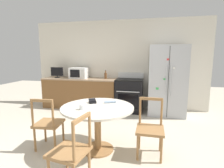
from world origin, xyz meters
TOP-DOWN VIEW (x-y plane):
  - ground_plane at (0.00, 0.00)m, footprint 14.00×14.00m
  - back_wall at (0.00, 2.65)m, footprint 5.20×0.10m
  - kitchen_counter at (-1.09, 2.29)m, footprint 2.24×0.64m
  - refrigerator at (1.41, 2.21)m, footprint 0.95×0.77m
  - oven_range at (0.41, 2.26)m, footprint 0.75×0.68m
  - microwave at (-1.12, 2.31)m, footprint 0.51×0.40m
  - countertop_tv at (-1.83, 2.27)m, footprint 0.38×0.16m
  - counter_bottle at (-0.31, 2.36)m, footprint 0.08×0.08m
  - dining_table at (0.15, 0.04)m, footprint 1.18×1.18m
  - dining_chair_near at (0.07, -0.80)m, footprint 0.48×0.48m
  - dining_chair_left at (-0.69, -0.08)m, footprint 0.46×0.46m
  - dining_chair_right at (0.99, 0.08)m, footprint 0.42×0.42m
  - candle_glass at (-0.04, -0.16)m, footprint 0.09×0.09m
  - folded_napkin at (0.30, 0.30)m, footprint 0.20×0.12m
  - wallet at (-0.00, 0.23)m, footprint 0.17×0.17m

SIDE VIEW (x-z plane):
  - ground_plane at x=0.00m, z-range 0.00..0.00m
  - dining_chair_near at x=0.07m, z-range -0.02..0.89m
  - dining_chair_left at x=-0.69m, z-range -0.02..0.89m
  - dining_chair_right at x=0.99m, z-range -0.02..0.89m
  - kitchen_counter at x=-1.09m, z-range 0.00..0.90m
  - oven_range at x=0.41m, z-range -0.07..1.01m
  - dining_table at x=0.15m, z-range 0.23..0.98m
  - folded_napkin at x=0.30m, z-range 0.76..0.81m
  - wallet at x=0.00m, z-range 0.75..0.82m
  - candle_glass at x=-0.04m, z-range 0.75..0.83m
  - refrigerator at x=1.41m, z-range 0.00..1.84m
  - counter_bottle at x=-0.31m, z-range 0.87..1.12m
  - microwave at x=-1.12m, z-range 0.90..1.22m
  - countertop_tv at x=-1.83m, z-range 0.91..1.23m
  - back_wall at x=0.00m, z-range 0.00..2.60m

